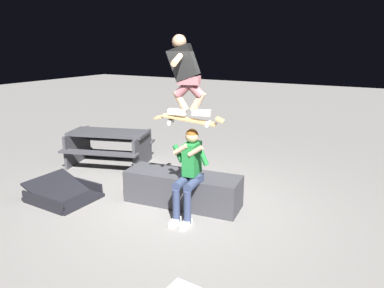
{
  "coord_description": "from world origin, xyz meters",
  "views": [
    {
      "loc": [
        -2.81,
        4.62,
        2.59
      ],
      "look_at": [
        -0.3,
        0.11,
        1.14
      ],
      "focal_mm": 33.21,
      "sensor_mm": 36.0,
      "label": 1
    }
  ],
  "objects_px": {
    "person_sitting_on_ledge": "(189,169)",
    "skater_airborne": "(185,72)",
    "skateboard": "(189,120)",
    "ledge_box_main": "(183,189)",
    "picnic_table_back": "(109,142)",
    "kicker_ramp": "(64,195)"
  },
  "relations": [
    {
      "from": "skateboard",
      "to": "skater_airborne",
      "type": "bearing_deg",
      "value": 16.12
    },
    {
      "from": "person_sitting_on_ledge",
      "to": "skater_airborne",
      "type": "distance_m",
      "value": 1.44
    },
    {
      "from": "skateboard",
      "to": "skater_airborne",
      "type": "height_order",
      "value": "skater_airborne"
    },
    {
      "from": "ledge_box_main",
      "to": "picnic_table_back",
      "type": "relative_size",
      "value": 0.95
    },
    {
      "from": "skateboard",
      "to": "skater_airborne",
      "type": "distance_m",
      "value": 0.69
    },
    {
      "from": "skateboard",
      "to": "skater_airborne",
      "type": "relative_size",
      "value": 0.92
    },
    {
      "from": "ledge_box_main",
      "to": "person_sitting_on_ledge",
      "type": "bearing_deg",
      "value": 133.48
    },
    {
      "from": "person_sitting_on_ledge",
      "to": "picnic_table_back",
      "type": "height_order",
      "value": "person_sitting_on_ledge"
    },
    {
      "from": "ledge_box_main",
      "to": "person_sitting_on_ledge",
      "type": "relative_size",
      "value": 1.41
    },
    {
      "from": "kicker_ramp",
      "to": "picnic_table_back",
      "type": "relative_size",
      "value": 0.55
    },
    {
      "from": "person_sitting_on_ledge",
      "to": "skateboard",
      "type": "bearing_deg",
      "value": -72.08
    },
    {
      "from": "person_sitting_on_ledge",
      "to": "skater_airborne",
      "type": "height_order",
      "value": "skater_airborne"
    },
    {
      "from": "person_sitting_on_ledge",
      "to": "skateboard",
      "type": "height_order",
      "value": "skateboard"
    },
    {
      "from": "skater_airborne",
      "to": "picnic_table_back",
      "type": "xyz_separation_m",
      "value": [
        2.73,
        -1.33,
        -1.72
      ]
    },
    {
      "from": "ledge_box_main",
      "to": "picnic_table_back",
      "type": "xyz_separation_m",
      "value": [
        2.47,
        -0.99,
        0.23
      ]
    },
    {
      "from": "person_sitting_on_ledge",
      "to": "skater_airborne",
      "type": "bearing_deg",
      "value": 10.09
    },
    {
      "from": "picnic_table_back",
      "to": "skater_airborne",
      "type": "bearing_deg",
      "value": 154.08
    },
    {
      "from": "ledge_box_main",
      "to": "kicker_ramp",
      "type": "xyz_separation_m",
      "value": [
        1.91,
        0.84,
        -0.2
      ]
    },
    {
      "from": "kicker_ramp",
      "to": "picnic_table_back",
      "type": "xyz_separation_m",
      "value": [
        0.56,
        -1.83,
        0.43
      ]
    },
    {
      "from": "ledge_box_main",
      "to": "picnic_table_back",
      "type": "bearing_deg",
      "value": -21.79
    },
    {
      "from": "ledge_box_main",
      "to": "person_sitting_on_ledge",
      "type": "xyz_separation_m",
      "value": [
        -0.31,
        0.33,
        0.51
      ]
    },
    {
      "from": "skateboard",
      "to": "ledge_box_main",
      "type": "bearing_deg",
      "value": -46.18
    }
  ]
}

